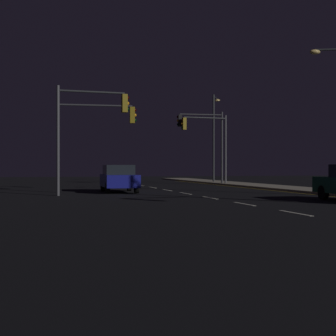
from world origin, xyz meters
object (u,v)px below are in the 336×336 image
(traffic_light_near_left, at_px, (93,127))
(traffic_light_far_right, at_px, (203,133))
(traffic_light_overhead_east, at_px, (207,135))
(street_lamp_mid_block, at_px, (214,129))
(car_oncoming, at_px, (119,178))
(traffic_light_mid_left, at_px, (89,119))

(traffic_light_near_left, bearing_deg, traffic_light_far_right, 43.08)
(traffic_light_overhead_east, relative_size, traffic_light_near_left, 1.04)
(traffic_light_overhead_east, distance_m, street_lamp_mid_block, 5.58)
(car_oncoming, distance_m, street_lamp_mid_block, 18.53)
(traffic_light_far_right, bearing_deg, traffic_light_overhead_east, -60.61)
(traffic_light_mid_left, height_order, street_lamp_mid_block, street_lamp_mid_block)
(car_oncoming, distance_m, traffic_light_mid_left, 4.56)
(traffic_light_overhead_east, xyz_separation_m, traffic_light_far_right, (-0.19, 0.33, 0.19))
(traffic_light_mid_left, distance_m, traffic_light_far_right, 16.20)
(car_oncoming, bearing_deg, traffic_light_far_right, 48.97)
(traffic_light_overhead_east, xyz_separation_m, traffic_light_near_left, (-10.04, -8.88, -0.26))
(traffic_light_overhead_east, bearing_deg, traffic_light_far_right, 119.39)
(traffic_light_far_right, bearing_deg, traffic_light_near_left, -136.92)
(street_lamp_mid_block, bearing_deg, traffic_light_near_left, -132.07)
(traffic_light_overhead_east, xyz_separation_m, street_lamp_mid_block, (2.44, 4.94, 0.85))
(traffic_light_mid_left, bearing_deg, traffic_light_far_right, 49.98)
(traffic_light_far_right, relative_size, traffic_light_near_left, 1.10)
(traffic_light_overhead_east, height_order, traffic_light_mid_left, traffic_light_overhead_east)
(car_oncoming, distance_m, traffic_light_overhead_east, 13.13)
(traffic_light_overhead_east, bearing_deg, traffic_light_mid_left, -131.30)
(traffic_light_overhead_east, height_order, traffic_light_far_right, traffic_light_far_right)
(car_oncoming, bearing_deg, traffic_light_overhead_east, 47.34)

